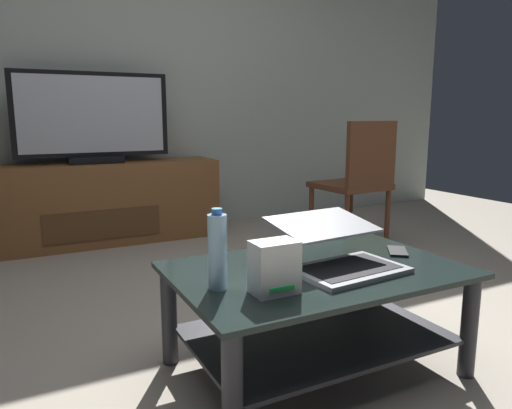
{
  "coord_description": "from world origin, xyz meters",
  "views": [
    {
      "loc": [
        -0.97,
        -1.58,
        0.94
      ],
      "look_at": [
        -0.01,
        0.31,
        0.55
      ],
      "focal_mm": 33.59,
      "sensor_mm": 36.0,
      "label": 1
    }
  ],
  "objects": [
    {
      "name": "television",
      "position": [
        -0.43,
        2.06,
        0.91
      ],
      "size": [
        1.08,
        0.2,
        0.65
      ],
      "color": "black",
      "rests_on": "media_cabinet"
    },
    {
      "name": "ground_plane",
      "position": [
        0.0,
        0.0,
        0.0
      ],
      "size": [
        7.68,
        7.68,
        0.0
      ],
      "primitive_type": "plane",
      "color": "#9E9384"
    },
    {
      "name": "router_box",
      "position": [
        -0.27,
        -0.34,
        0.48
      ],
      "size": [
        0.14,
        0.1,
        0.17
      ],
      "color": "white",
      "rests_on": "coffee_table"
    },
    {
      "name": "tv_remote",
      "position": [
        -0.06,
        0.08,
        0.41
      ],
      "size": [
        0.06,
        0.16,
        0.02
      ],
      "primitive_type": "cube",
      "rotation": [
        0.0,
        0.0,
        0.12
      ],
      "color": "#99999E",
      "rests_on": "coffee_table"
    },
    {
      "name": "dining_chair",
      "position": [
        1.16,
        1.03,
        0.51
      ],
      "size": [
        0.47,
        0.47,
        0.91
      ],
      "color": "#59331E",
      "rests_on": "ground"
    },
    {
      "name": "cell_phone",
      "position": [
        0.39,
        -0.18,
        0.4
      ],
      "size": [
        0.14,
        0.15,
        0.01
      ],
      "primitive_type": "cube",
      "rotation": [
        0.0,
        0.0,
        -0.65
      ],
      "color": "black",
      "rests_on": "coffee_table"
    },
    {
      "name": "coffee_table",
      "position": [
        -0.01,
        -0.19,
        0.27
      ],
      "size": [
        1.04,
        0.68,
        0.4
      ],
      "color": "black",
      "rests_on": "ground"
    },
    {
      "name": "laptop",
      "position": [
        0.05,
        -0.23,
        0.46
      ],
      "size": [
        0.41,
        0.44,
        0.17
      ],
      "color": "gray",
      "rests_on": "coffee_table"
    },
    {
      "name": "back_wall",
      "position": [
        0.0,
        2.4,
        1.4
      ],
      "size": [
        6.4,
        0.12,
        2.8
      ],
      "primitive_type": "cube",
      "color": "#A8B2A8",
      "rests_on": "ground"
    },
    {
      "name": "water_bottle_near",
      "position": [
        -0.41,
        -0.23,
        0.52
      ],
      "size": [
        0.06,
        0.06,
        0.26
      ],
      "color": "#99C6E5",
      "rests_on": "coffee_table"
    },
    {
      "name": "media_cabinet",
      "position": [
        -0.43,
        2.08,
        0.3
      ],
      "size": [
        1.79,
        0.43,
        0.6
      ],
      "color": "brown",
      "rests_on": "ground"
    }
  ]
}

